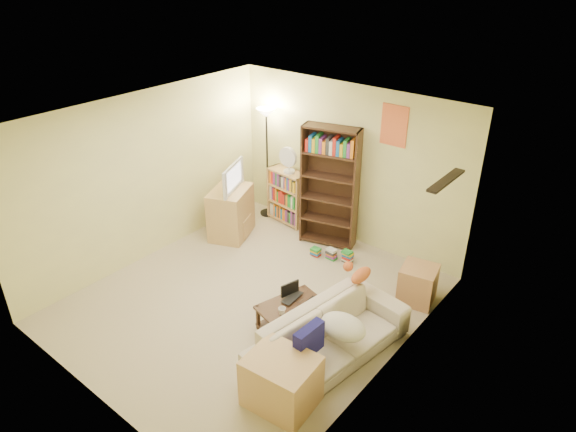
{
  "coord_description": "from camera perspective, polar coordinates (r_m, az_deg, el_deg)",
  "views": [
    {
      "loc": [
        3.89,
        -4.01,
        4.24
      ],
      "look_at": [
        0.11,
        0.66,
        1.05
      ],
      "focal_mm": 32.0,
      "sensor_mm": 36.0,
      "label": 1
    }
  ],
  "objects": [
    {
      "name": "desk_fan",
      "position": [
        8.33,
        0.03,
        6.29
      ],
      "size": [
        0.33,
        0.19,
        0.45
      ],
      "color": "white",
      "rests_on": "short_bookshelf"
    },
    {
      "name": "tabby_cat",
      "position": [
        6.38,
        7.86,
        -6.36
      ],
      "size": [
        0.47,
        0.22,
        0.16
      ],
      "color": "#C85B2A",
      "rests_on": "sofa"
    },
    {
      "name": "book_stacks",
      "position": [
        7.82,
        5.05,
        -4.27
      ],
      "size": [
        0.63,
        0.28,
        0.2
      ],
      "color": "red",
      "rests_on": "ground"
    },
    {
      "name": "coffee_table",
      "position": [
        6.45,
        0.18,
        -10.68
      ],
      "size": [
        0.64,
        0.88,
        0.35
      ],
      "rotation": [
        0.0,
        0.0,
        -0.28
      ],
      "color": "#3B2716",
      "rests_on": "ground"
    },
    {
      "name": "mug",
      "position": [
        6.18,
        -0.67,
        -10.52
      ],
      "size": [
        0.1,
        0.1,
        0.09
      ],
      "primitive_type": "imported",
      "rotation": [
        0.0,
        0.0,
        0.03
      ],
      "color": "white",
      "rests_on": "coffee_table"
    },
    {
      "name": "tv_remote",
      "position": [
        6.43,
        2.57,
        -9.22
      ],
      "size": [
        0.05,
        0.14,
        0.02
      ],
      "primitive_type": "cube",
      "rotation": [
        0.0,
        0.0,
        0.02
      ],
      "color": "black",
      "rests_on": "coffee_table"
    },
    {
      "name": "tv_stand",
      "position": [
        8.33,
        -6.37,
        0.38
      ],
      "size": [
        0.79,
        0.91,
        0.81
      ],
      "primitive_type": "cube",
      "rotation": [
        0.0,
        0.0,
        0.39
      ],
      "color": "tan",
      "rests_on": "ground"
    },
    {
      "name": "side_table",
      "position": [
        7.06,
        14.21,
        -7.36
      ],
      "size": [
        0.53,
        0.53,
        0.52
      ],
      "primitive_type": "cube",
      "rotation": [
        0.0,
        0.0,
        0.21
      ],
      "color": "tan",
      "rests_on": "ground"
    },
    {
      "name": "sofa",
      "position": [
        6.0,
        4.65,
        -13.24
      ],
      "size": [
        2.25,
        1.37,
        0.59
      ],
      "primitive_type": "imported",
      "rotation": [
        0.0,
        0.0,
        1.43
      ],
      "color": "#C1B3A0",
      "rests_on": "ground"
    },
    {
      "name": "cream_blanket",
      "position": [
        5.82,
        6.13,
        -12.12
      ],
      "size": [
        0.54,
        0.39,
        0.23
      ],
      "primitive_type": "ellipsoid",
      "color": "beige",
      "rests_on": "sofa"
    },
    {
      "name": "laptop_screen",
      "position": [
        6.43,
        0.21,
        -8.07
      ],
      "size": [
        0.08,
        0.25,
        0.17
      ],
      "primitive_type": "cube",
      "rotation": [
        0.0,
        0.0,
        -0.28
      ],
      "color": "white",
      "rests_on": "laptop"
    },
    {
      "name": "end_cabinet",
      "position": [
        5.51,
        -0.74,
        -17.87
      ],
      "size": [
        0.74,
        0.63,
        0.57
      ],
      "primitive_type": "cube",
      "rotation": [
        0.0,
        0.0,
        0.09
      ],
      "color": "tan",
      "rests_on": "ground"
    },
    {
      "name": "navy_pillow",
      "position": [
        5.53,
        2.32,
        -13.68
      ],
      "size": [
        0.13,
        0.39,
        0.35
      ],
      "primitive_type": "cube",
      "rotation": [
        0.0,
        0.0,
        1.53
      ],
      "color": "navy",
      "rests_on": "sofa"
    },
    {
      "name": "short_bookshelf",
      "position": [
        8.67,
        -0.05,
        2.16
      ],
      "size": [
        0.75,
        0.37,
        0.93
      ],
      "rotation": [
        0.0,
        0.0,
        -0.12
      ],
      "color": "tan",
      "rests_on": "ground"
    },
    {
      "name": "television",
      "position": [
        8.06,
        -6.6,
        4.32
      ],
      "size": [
        0.83,
        0.64,
        0.44
      ],
      "primitive_type": "imported",
      "rotation": [
        0.0,
        0.0,
        1.96
      ],
      "color": "black",
      "rests_on": "tv_stand"
    },
    {
      "name": "tall_bookshelf",
      "position": [
        7.82,
        4.64,
        3.51
      ],
      "size": [
        0.91,
        0.51,
        1.92
      ],
      "rotation": [
        0.0,
        0.0,
        0.27
      ],
      "color": "#3D2717",
      "rests_on": "ground"
    },
    {
      "name": "floor_lamp",
      "position": [
        8.54,
        -2.4,
        9.38
      ],
      "size": [
        0.32,
        0.32,
        1.91
      ],
      "color": "black",
      "rests_on": "ground"
    },
    {
      "name": "laptop",
      "position": [
        6.41,
        0.8,
        -9.22
      ],
      "size": [
        0.35,
        0.25,
        0.03
      ],
      "primitive_type": "imported",
      "rotation": [
        0.0,
        0.0,
        1.64
      ],
      "color": "black",
      "rests_on": "coffee_table"
    },
    {
      "name": "room",
      "position": [
        6.17,
        -4.57,
        2.79
      ],
      "size": [
        4.5,
        4.54,
        2.52
      ],
      "color": "#BAAC8B",
      "rests_on": "ground"
    }
  ]
}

